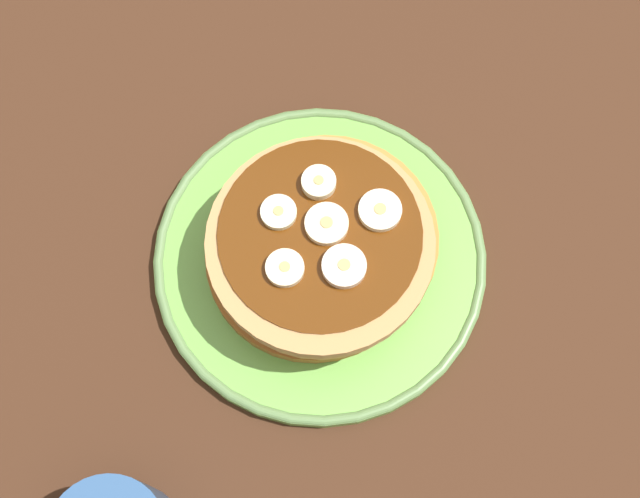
# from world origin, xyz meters

# --- Properties ---
(ground_plane) EXTENTS (1.40, 1.40, 0.03)m
(ground_plane) POSITION_xyz_m (0.00, 0.00, -0.01)
(ground_plane) COLOR #422616
(plate) EXTENTS (0.27, 0.27, 0.01)m
(plate) POSITION_xyz_m (0.00, 0.00, 0.01)
(plate) COLOR #72B74C
(plate) RESTS_ON ground_plane
(pancake_stack) EXTENTS (0.18, 0.18, 0.06)m
(pancake_stack) POSITION_xyz_m (-0.00, 0.00, 0.04)
(pancake_stack) COLOR #A4632C
(pancake_stack) RESTS_ON plate
(banana_slice_0) EXTENTS (0.03, 0.03, 0.01)m
(banana_slice_0) POSITION_xyz_m (-0.01, -0.01, 0.07)
(banana_slice_0) COLOR #FBE1B2
(banana_slice_0) RESTS_ON pancake_stack
(banana_slice_1) EXTENTS (0.03, 0.03, 0.01)m
(banana_slice_1) POSITION_xyz_m (-0.00, -0.04, 0.08)
(banana_slice_1) COLOR beige
(banana_slice_1) RESTS_ON pancake_stack
(banana_slice_2) EXTENTS (0.03, 0.03, 0.01)m
(banana_slice_2) POSITION_xyz_m (-0.02, 0.03, 0.07)
(banana_slice_2) COLOR #F7E0C5
(banana_slice_2) RESTS_ON pancake_stack
(banana_slice_3) EXTENTS (0.03, 0.03, 0.01)m
(banana_slice_3) POSITION_xyz_m (0.03, -0.02, 0.07)
(banana_slice_3) COLOR #EEECBF
(banana_slice_3) RESTS_ON pancake_stack
(banana_slice_4) EXTENTS (0.03, 0.03, 0.01)m
(banana_slice_4) POSITION_xyz_m (0.03, 0.03, 0.07)
(banana_slice_4) COLOR #F7E8BA
(banana_slice_4) RESTS_ON pancake_stack
(banana_slice_5) EXTENTS (0.03, 0.03, 0.01)m
(banana_slice_5) POSITION_xyz_m (-0.05, -0.02, 0.07)
(banana_slice_5) COLOR #FBEFC5
(banana_slice_5) RESTS_ON pancake_stack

